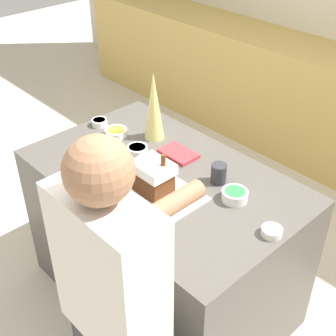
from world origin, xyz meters
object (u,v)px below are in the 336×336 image
object	(u,v)px
cookbook	(178,154)
baking_tray	(154,192)
decorative_tree	(154,106)
candy_bowl_center_rear	(99,122)
candy_bowl_near_tray_right	(235,195)
gingerbread_house	(153,177)
candy_bowl_behind_tray	(272,231)
mug	(219,173)
person	(115,322)
candy_bowl_front_corner	(116,132)
candy_bowl_far_left	(137,150)

from	to	relation	value
cookbook	baking_tray	bearing A→B (deg)	-63.70
decorative_tree	candy_bowl_center_rear	size ratio (longest dim) A/B	4.34
candy_bowl_near_tray_right	cookbook	xyz separation A→B (m)	(-0.46, 0.08, -0.02)
gingerbread_house	candy_bowl_behind_tray	bearing A→B (deg)	16.95
candy_bowl_center_rear	baking_tray	bearing A→B (deg)	-15.88
mug	person	xyz separation A→B (m)	(0.28, -0.87, -0.11)
cookbook	candy_bowl_front_corner	bearing A→B (deg)	-163.46
cookbook	person	size ratio (longest dim) A/B	0.12
candy_bowl_behind_tray	cookbook	distance (m)	0.75
gingerbread_house	decorative_tree	world-z (taller)	decorative_tree
candy_bowl_center_rear	candy_bowl_front_corner	bearing A→B (deg)	-0.38
cookbook	mug	size ratio (longest dim) A/B	1.98
candy_bowl_center_rear	mug	xyz separation A→B (m)	(0.88, 0.09, 0.03)
candy_bowl_far_left	mug	size ratio (longest dim) A/B	1.10
baking_tray	candy_bowl_behind_tray	xyz separation A→B (m)	(0.57, 0.18, 0.02)
candy_bowl_front_corner	candy_bowl_far_left	xyz separation A→B (m)	(0.24, -0.04, 0.01)
candy_bowl_front_corner	candy_bowl_behind_tray	xyz separation A→B (m)	(1.13, -0.03, -0.00)
candy_bowl_near_tray_right	candy_bowl_behind_tray	xyz separation A→B (m)	(0.27, -0.07, -0.01)
candy_bowl_front_corner	person	bearing A→B (deg)	-38.30
baking_tray	candy_bowl_far_left	distance (m)	0.36
candy_bowl_far_left	decorative_tree	bearing A→B (deg)	111.63
cookbook	candy_bowl_center_rear	bearing A→B (deg)	-168.26
decorative_tree	person	xyz separation A→B (m)	(0.83, -0.93, -0.26)
decorative_tree	candy_bowl_near_tray_right	world-z (taller)	decorative_tree
baking_tray	candy_bowl_behind_tray	bearing A→B (deg)	16.96
candy_bowl_front_corner	candy_bowl_near_tray_right	world-z (taller)	candy_bowl_near_tray_right
cookbook	candy_bowl_far_left	bearing A→B (deg)	-134.74
candy_bowl_front_corner	candy_bowl_behind_tray	distance (m)	1.13
gingerbread_house	decorative_tree	xyz separation A→B (m)	(-0.39, 0.36, 0.10)
gingerbread_house	candy_bowl_far_left	xyz separation A→B (m)	(-0.32, 0.16, -0.07)
decorative_tree	candy_bowl_far_left	distance (m)	0.27
baking_tray	mug	xyz separation A→B (m)	(0.16, 0.30, 0.05)
candy_bowl_behind_tray	person	xyz separation A→B (m)	(-0.14, -0.75, -0.08)
mug	gingerbread_house	bearing A→B (deg)	-117.58
person	candy_bowl_near_tray_right	bearing A→B (deg)	98.82
candy_bowl_behind_tray	candy_bowl_center_rear	xyz separation A→B (m)	(-1.30, 0.03, 0.00)
mug	candy_bowl_behind_tray	bearing A→B (deg)	-16.19
decorative_tree	baking_tray	bearing A→B (deg)	-42.13
baking_tray	candy_bowl_behind_tray	distance (m)	0.60
candy_bowl_near_tray_right	candy_bowl_center_rear	bearing A→B (deg)	-177.84
candy_bowl_center_rear	decorative_tree	bearing A→B (deg)	24.39
gingerbread_house	mug	bearing A→B (deg)	62.42
baking_tray	candy_bowl_center_rear	xyz separation A→B (m)	(-0.72, 0.21, 0.02)
candy_bowl_far_left	candy_bowl_front_corner	bearing A→B (deg)	170.39
candy_bowl_near_tray_right	person	size ratio (longest dim) A/B	0.08
decorative_tree	person	world-z (taller)	person
candy_bowl_front_corner	decorative_tree	bearing A→B (deg)	42.51
cookbook	person	xyz separation A→B (m)	(0.59, -0.90, -0.07)
baking_tray	decorative_tree	world-z (taller)	decorative_tree
decorative_tree	candy_bowl_near_tray_right	xyz separation A→B (m)	(0.70, -0.11, -0.17)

